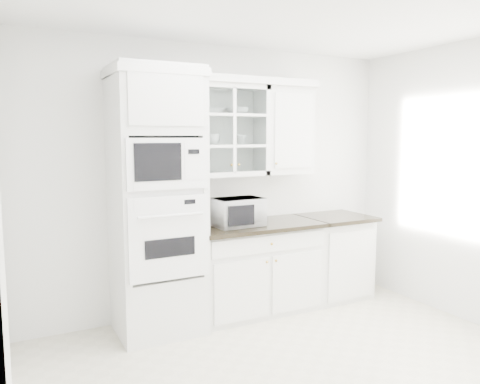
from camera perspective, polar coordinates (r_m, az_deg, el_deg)
ground at (r=3.75m, az=9.40°, el=-21.78°), size 4.00×3.50×0.01m
room_shell at (r=3.65m, az=5.90°, el=6.55°), size 4.00×3.50×2.70m
oven_column at (r=4.27m, az=-10.06°, el=-1.29°), size 0.76×0.68×2.40m
base_cabinet_run at (r=4.85m, az=1.87°, el=-9.12°), size 1.32×0.67×0.92m
extra_base_cabinet at (r=5.39m, az=11.28°, el=-7.61°), size 0.72×0.67×0.92m
upper_cabinet_glass at (r=4.67m, az=-1.59°, el=7.50°), size 0.80×0.33×0.90m
upper_cabinet_solid at (r=5.00m, az=5.46°, el=7.43°), size 0.55×0.33×0.90m
crown_molding at (r=4.64m, az=-2.68°, el=13.51°), size 2.14×0.38×0.07m
countertop_microwave at (r=4.58m, az=-0.33°, el=-2.43°), size 0.49×0.41×0.27m
bowl_a at (r=4.62m, az=-3.59°, el=9.85°), size 0.25×0.25×0.06m
bowl_b at (r=4.75m, az=-0.35°, el=9.84°), size 0.27×0.27×0.07m
cup_a at (r=4.59m, az=-3.32°, el=6.42°), size 0.16×0.16×0.11m
cup_b at (r=4.76m, az=0.16°, el=6.39°), size 0.11×0.11×0.10m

